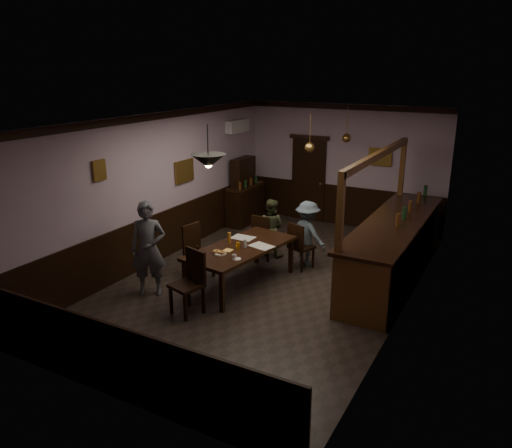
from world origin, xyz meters
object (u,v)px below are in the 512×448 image
Objects in this scene: dining_table at (241,250)px; coffee_cup at (234,257)px; person_standing at (148,249)px; sideboard at (245,197)px; person_seated_right at (307,234)px; bar_counter at (393,248)px; soda_can at (238,246)px; chair_side at (196,248)px; pendant_brass_far at (346,138)px; pendant_brass_mid at (310,148)px; pendant_iron at (208,161)px; chair_near at (191,279)px; chair_far_right at (299,244)px; person_seated_left at (271,227)px; chair_far_left at (263,235)px.

dining_table is 0.64m from coffee_cup.
dining_table is 1.38× the size of person_standing.
person_seated_right is at bearing -36.75° from sideboard.
soda_can is at bearing -143.31° from bar_counter.
person_standing is at bearing -152.88° from coffee_cup.
bar_counter is at bearing -52.40° from chair_side.
chair_side is 0.77× the size of person_seated_right.
pendant_brass_mid is at bearing -96.86° from pendant_brass_far.
dining_table is 2.87× the size of pendant_brass_mid.
pendant_brass_far is (0.65, 3.63, 1.61)m from dining_table.
chair_side is at bearing 175.88° from soda_can.
sideboard is (-2.53, 1.89, 0.01)m from person_seated_right.
chair_near is at bearing -97.31° from pendant_iron.
pendant_iron is (-0.79, -2.26, 1.76)m from person_seated_right.
person_seated_right is 3.16m from sideboard.
person_seated_right is 1.64× the size of pendant_brass_far.
person_standing is at bearing 176.00° from chair_side.
bar_counter is (4.20, -1.74, -0.06)m from sideboard.
person_seated_right is 2.97m from pendant_iron.
dining_table is at bearing 84.23° from person_seated_right.
sideboard is at bearing 125.03° from chair_near.
chair_far_right is at bearing -166.34° from bar_counter.
chair_far_right reaches higher than coffee_cup.
pendant_brass_far is at bearing -72.11° from chair_far_right.
pendant_brass_mid reaches higher than coffee_cup.
chair_far_right is 0.77× the size of person_seated_left.
pendant_iron is at bearing 89.58° from person_seated_right.
person_standing is at bearing -81.87° from sideboard.
person_seated_right is 11.09× the size of soda_can.
person_standing reaches higher than coffee_cup.
person_standing reaches higher than chair_near.
person_seated_right is at bearing 70.70° from pendant_iron.
person_seated_left is 0.93× the size of person_seated_right.
bar_counter is at bearing -22.50° from sideboard.
sideboard reaches higher than chair_far_left.
soda_can is 0.17× the size of pendant_iron.
coffee_cup is at bearing -69.72° from dining_table.
sideboard is (-1.64, 1.76, 0.05)m from person_seated_left.
person_standing reaches higher than sideboard.
coffee_cup is at bearing -10.24° from person_standing.
person_standing is at bearing -165.26° from pendant_iron.
chair_far_left is 1.50m from soda_can.
dining_table is 29.04× the size of coffee_cup.
pendant_brass_far is (0.43, 4.22, 1.50)m from coffee_cup.
chair_near is at bearing -99.64° from pendant_brass_far.
pendant_brass_mid is (0.45, 2.09, 1.49)m from soda_can.
coffee_cup is at bearing 106.05° from chair_far_left.
person_standing is 1.36× the size of person_seated_left.
soda_can is (0.01, -0.13, 0.12)m from dining_table.
pendant_brass_far is at bearing 6.22° from sideboard.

